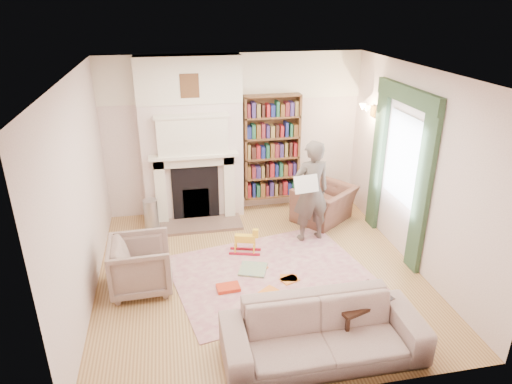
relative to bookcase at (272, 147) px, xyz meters
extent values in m
plane|color=brown|center=(-0.65, -2.12, -1.18)|extent=(4.50, 4.50, 0.00)
plane|color=white|center=(-0.65, -2.12, 1.62)|extent=(4.50, 4.50, 0.00)
plane|color=white|center=(-0.65, 0.13, 0.22)|extent=(4.50, 0.00, 4.50)
plane|color=white|center=(-0.65, -4.37, 0.22)|extent=(4.50, 0.00, 4.50)
plane|color=white|center=(-2.90, -2.12, 0.22)|extent=(0.00, 4.50, 4.50)
plane|color=white|center=(1.60, -2.12, 0.22)|extent=(0.00, 4.50, 4.50)
cube|color=white|center=(-1.40, -0.04, 0.22)|extent=(1.70, 0.35, 2.80)
cube|color=silver|center=(-1.40, -0.33, 0.04)|extent=(1.47, 0.24, 0.05)
cube|color=black|center=(-1.40, -0.24, -0.68)|extent=(0.80, 0.06, 0.96)
cube|color=silver|center=(-1.40, -0.31, 0.38)|extent=(1.15, 0.18, 0.62)
cube|color=brown|center=(0.00, 0.00, 0.00)|extent=(1.00, 0.24, 1.85)
cube|color=silver|center=(1.58, -1.72, 0.27)|extent=(0.02, 0.90, 1.30)
cube|color=#29402A|center=(1.55, -2.42, 0.02)|extent=(0.07, 0.32, 2.40)
cube|color=#29402A|center=(1.55, -1.02, 0.02)|extent=(0.07, 0.32, 2.40)
cube|color=#29402A|center=(1.54, -1.72, 1.20)|extent=(0.09, 1.70, 0.24)
cube|color=beige|center=(-0.51, -2.20, -1.17)|extent=(3.01, 2.52, 0.01)
imported|color=#4E2C29|center=(0.79, -0.70, -0.86)|extent=(1.27, 1.24, 0.62)
imported|color=gray|center=(-2.27, -2.19, -0.81)|extent=(0.82, 0.80, 0.73)
imported|color=#B0A591|center=(-0.31, -3.87, -0.86)|extent=(2.18, 0.86, 0.63)
imported|color=#504640|center=(0.34, -1.30, -0.34)|extent=(0.66, 0.48, 1.67)
cube|color=silver|center=(0.19, -1.50, -0.12)|extent=(0.39, 0.16, 0.26)
cylinder|color=#A6A7AD|center=(-2.17, -0.49, -0.90)|extent=(0.28, 0.28, 0.55)
cube|color=#E2DB4F|center=(-0.73, -2.07, -1.15)|extent=(0.48, 0.48, 0.03)
cube|color=red|center=(-1.15, -2.46, -1.14)|extent=(0.32, 0.23, 0.05)
cube|color=red|center=(-0.28, -2.41, -1.16)|extent=(0.29, 0.25, 0.02)
cube|color=red|center=(-0.28, -2.37, -1.16)|extent=(0.27, 0.23, 0.02)
cube|color=red|center=(-0.63, -2.63, -1.16)|extent=(0.30, 0.29, 0.02)
cube|color=red|center=(-0.65, -2.02, -1.16)|extent=(0.29, 0.26, 0.02)
camera|label=1|loc=(-1.77, -7.57, 2.46)|focal=32.00mm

